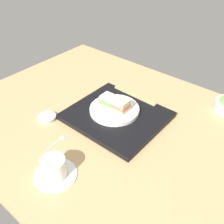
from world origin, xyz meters
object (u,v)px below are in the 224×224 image
(sandwich_far, at_px, (109,101))
(sandwich_plate, at_px, (114,109))
(chopsticks_pair, at_px, (135,95))
(small_sauce_dish, at_px, (47,117))
(teaspoon, at_px, (59,139))
(sandwich_near, at_px, (120,105))
(coffee_cup, at_px, (55,169))

(sandwich_far, bearing_deg, sandwich_plate, -175.99)
(chopsticks_pair, xyz_separation_m, small_sauce_dish, (0.20, 0.35, -0.02))
(sandwich_plate, distance_m, sandwich_far, 0.04)
(sandwich_far, height_order, teaspoon, sandwich_far)
(sandwich_near, distance_m, coffee_cup, 0.38)
(small_sauce_dish, relative_size, teaspoon, 0.73)
(sandwich_far, distance_m, chopsticks_pair, 0.16)
(sandwich_plate, bearing_deg, sandwich_near, -175.99)
(sandwich_plate, height_order, small_sauce_dish, sandwich_plate)
(coffee_cup, bearing_deg, sandwich_plate, -81.18)
(sandwich_plate, xyz_separation_m, sandwich_far, (0.03, 0.00, 0.03))
(chopsticks_pair, xyz_separation_m, teaspoon, (0.06, 0.40, -0.02))
(sandwich_near, height_order, small_sauce_dish, sandwich_near)
(sandwich_far, height_order, small_sauce_dish, sandwich_far)
(small_sauce_dish, bearing_deg, sandwich_near, -138.69)
(sandwich_far, xyz_separation_m, coffee_cup, (-0.09, 0.37, -0.03))
(sandwich_near, height_order, coffee_cup, sandwich_near)
(sandwich_plate, relative_size, chopsticks_pair, 0.92)
(chopsticks_pair, bearing_deg, sandwich_plate, 90.66)
(sandwich_far, relative_size, small_sauce_dish, 0.89)
(sandwich_plate, height_order, sandwich_near, sandwich_near)
(sandwich_near, xyz_separation_m, sandwich_far, (0.06, 0.00, -0.00))
(coffee_cup, bearing_deg, sandwich_far, -76.93)
(sandwich_far, relative_size, teaspoon, 0.65)
(chopsticks_pair, distance_m, coffee_cup, 0.53)
(sandwich_far, bearing_deg, coffee_cup, 103.07)
(small_sauce_dish, bearing_deg, teaspoon, 158.95)
(sandwich_near, xyz_separation_m, coffee_cup, (-0.03, 0.38, -0.03))
(sandwich_far, relative_size, coffee_cup, 0.47)
(teaspoon, bearing_deg, sandwich_near, -109.61)
(sandwich_plate, height_order, coffee_cup, coffee_cup)
(coffee_cup, relative_size, small_sauce_dish, 1.89)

